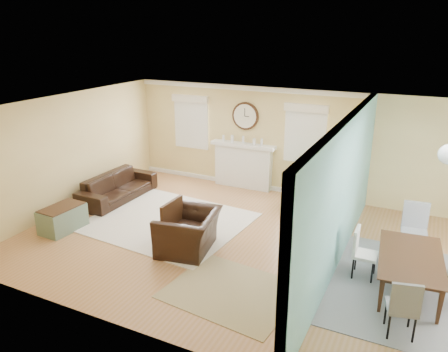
{
  "coord_description": "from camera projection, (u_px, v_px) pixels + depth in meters",
  "views": [
    {
      "loc": [
        2.71,
        -6.95,
        3.98
      ],
      "look_at": [
        -0.8,
        0.3,
        1.2
      ],
      "focal_mm": 35.0,
      "sensor_mm": 36.0,
      "label": 1
    }
  ],
  "objects": [
    {
      "name": "floor",
      "position": [
        255.0,
        246.0,
        8.33
      ],
      "size": [
        9.0,
        9.0,
        0.0
      ],
      "primitive_type": "plane",
      "color": "#A66F3D",
      "rests_on": "ground"
    },
    {
      "name": "wall_back",
      "position": [
        303.0,
        144.0,
        10.46
      ],
      "size": [
        9.0,
        0.02,
        2.6
      ],
      "primitive_type": "cube",
      "color": "tan",
      "rests_on": "ground"
    },
    {
      "name": "wall_front",
      "position": [
        166.0,
        256.0,
        5.35
      ],
      "size": [
        9.0,
        0.02,
        2.6
      ],
      "primitive_type": "cube",
      "color": "tan",
      "rests_on": "ground"
    },
    {
      "name": "wall_left",
      "position": [
        70.0,
        152.0,
        9.76
      ],
      "size": [
        0.02,
        6.0,
        2.6
      ],
      "primitive_type": "cube",
      "color": "tan",
      "rests_on": "ground"
    },
    {
      "name": "ceiling",
      "position": [
        258.0,
        111.0,
        7.48
      ],
      "size": [
        9.0,
        6.0,
        0.02
      ],
      "primitive_type": "cube",
      "color": "white",
      "rests_on": "wall_back"
    },
    {
      "name": "partition",
      "position": [
        344.0,
        187.0,
        7.5
      ],
      "size": [
        0.17,
        6.0,
        2.6
      ],
      "color": "tan",
      "rests_on": "ground"
    },
    {
      "name": "fireplace",
      "position": [
        243.0,
        165.0,
        11.2
      ],
      "size": [
        1.7,
        0.3,
        1.17
      ],
      "color": "white",
      "rests_on": "ground"
    },
    {
      "name": "wall_clock",
      "position": [
        245.0,
        116.0,
        10.87
      ],
      "size": [
        0.7,
        0.07,
        0.7
      ],
      "color": "#3F2819",
      "rests_on": "wall_back"
    },
    {
      "name": "window_left",
      "position": [
        191.0,
        118.0,
        11.56
      ],
      "size": [
        1.05,
        0.13,
        1.42
      ],
      "color": "white",
      "rests_on": "wall_back"
    },
    {
      "name": "window_right",
      "position": [
        305.0,
        130.0,
        10.28
      ],
      "size": [
        1.05,
        0.13,
        1.42
      ],
      "color": "white",
      "rests_on": "wall_back"
    },
    {
      "name": "rug_cream",
      "position": [
        168.0,
        221.0,
        9.35
      ],
      "size": [
        3.39,
        3.0,
        0.02
      ],
      "primitive_type": "cube",
      "rotation": [
        0.0,
        0.0,
        -0.08
      ],
      "color": "beige",
      "rests_on": "floor"
    },
    {
      "name": "rug_jute",
      "position": [
        232.0,
        291.0,
        6.9
      ],
      "size": [
        2.1,
        1.79,
        0.01
      ],
      "primitive_type": "cube",
      "rotation": [
        0.0,
        0.0,
        -0.11
      ],
      "color": "tan",
      "rests_on": "floor"
    },
    {
      "name": "rug_grey",
      "position": [
        408.0,
        290.0,
        6.94
      ],
      "size": [
        2.43,
        3.04,
        0.01
      ],
      "primitive_type": "cube",
      "color": "slate",
      "rests_on": "floor"
    },
    {
      "name": "sofa",
      "position": [
        118.0,
        187.0,
        10.5
      ],
      "size": [
        0.86,
        2.13,
        0.62
      ],
      "primitive_type": "imported",
      "rotation": [
        0.0,
        0.0,
        1.56
      ],
      "color": "black",
      "rests_on": "floor"
    },
    {
      "name": "eames_chair",
      "position": [
        189.0,
        232.0,
        8.07
      ],
      "size": [
        1.2,
        1.31,
        0.75
      ],
      "primitive_type": "imported",
      "rotation": [
        0.0,
        0.0,
        -1.4
      ],
      "color": "black",
      "rests_on": "floor"
    },
    {
      "name": "green_chair",
      "position": [
        304.0,
        192.0,
        10.07
      ],
      "size": [
        1.05,
        1.05,
        0.69
      ],
      "primitive_type": "imported",
      "rotation": [
        0.0,
        0.0,
        2.44
      ],
      "color": "#006634",
      "rests_on": "floor"
    },
    {
      "name": "trunk",
      "position": [
        63.0,
        218.0,
        8.91
      ],
      "size": [
        0.59,
        0.92,
        0.51
      ],
      "color": "slate",
      "rests_on": "floor"
    },
    {
      "name": "credenza",
      "position": [
        332.0,
        209.0,
        9.01
      ],
      "size": [
        0.47,
        1.37,
        0.8
      ],
      "color": "#A2753C",
      "rests_on": "floor"
    },
    {
      "name": "tv",
      "position": [
        334.0,
        176.0,
        8.78
      ],
      "size": [
        0.23,
        1.09,
        0.63
      ],
      "primitive_type": "imported",
      "rotation": [
        0.0,
        0.0,
        1.49
      ],
      "color": "black",
      "rests_on": "credenza"
    },
    {
      "name": "garden_stool",
      "position": [
        317.0,
        233.0,
        8.27
      ],
      "size": [
        0.36,
        0.36,
        0.53
      ],
      "primitive_type": "cylinder",
      "color": "white",
      "rests_on": "floor"
    },
    {
      "name": "potted_plant",
      "position": [
        319.0,
        209.0,
        8.11
      ],
      "size": [
        0.44,
        0.47,
        0.42
      ],
      "primitive_type": "imported",
      "rotation": [
        0.0,
        0.0,
        1.93
      ],
      "color": "#337F33",
      "rests_on": "garden_stool"
    },
    {
      "name": "dining_table",
      "position": [
        411.0,
        274.0,
        6.84
      ],
      "size": [
        1.09,
        1.77,
        0.6
      ],
      "primitive_type": "imported",
      "rotation": [
        0.0,
        0.0,
        1.66
      ],
      "color": "#3F2819",
      "rests_on": "floor"
    },
    {
      "name": "dining_chair_n",
      "position": [
        415.0,
        227.0,
        7.77
      ],
      "size": [
        0.48,
        0.48,
        1.0
      ],
      "color": "slate",
      "rests_on": "floor"
    },
    {
      "name": "dining_chair_s",
      "position": [
        402.0,
        301.0,
        5.79
      ],
      "size": [
        0.47,
        0.47,
        0.88
      ],
      "color": "slate",
      "rests_on": "floor"
    },
    {
      "name": "dining_chair_w",
      "position": [
        366.0,
        250.0,
        7.15
      ],
      "size": [
        0.39,
        0.39,
        0.86
      ],
      "color": "white",
      "rests_on": "floor"
    }
  ]
}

